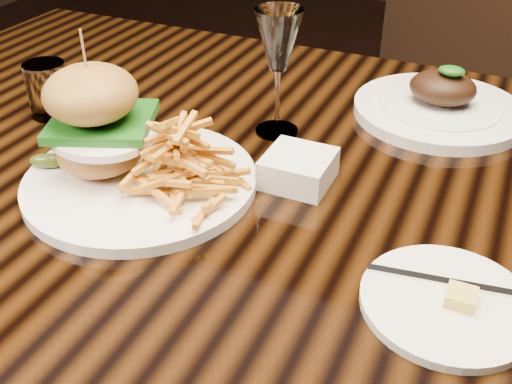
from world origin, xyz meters
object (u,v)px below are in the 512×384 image
at_px(burger_plate, 135,148).
at_px(far_dish, 439,106).
at_px(chair_far, 430,83).
at_px(wine_glass, 278,44).
at_px(dining_table, 300,213).

relative_size(burger_plate, far_dish, 1.13).
bearing_deg(chair_far, wine_glass, -76.90).
height_order(dining_table, chair_far, chair_far).
distance_m(far_dish, chair_far, 0.69).
distance_m(wine_glass, far_dish, 0.29).
bearing_deg(wine_glass, far_dish, 36.50).
xyz_separation_m(burger_plate, chair_far, (0.22, 1.02, -0.27)).
relative_size(wine_glass, far_dish, 0.70).
bearing_deg(chair_far, far_dish, -60.08).
bearing_deg(burger_plate, dining_table, 26.21).
height_order(dining_table, far_dish, far_dish).
relative_size(dining_table, far_dish, 6.00).
height_order(far_dish, chair_far, chair_far).
bearing_deg(wine_glass, dining_table, -48.56).
relative_size(dining_table, wine_glass, 8.59).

